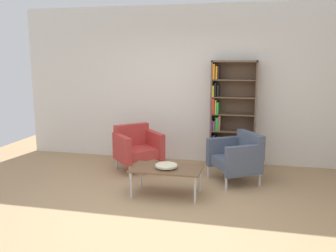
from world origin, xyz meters
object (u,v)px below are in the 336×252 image
at_px(armchair_spare_guest, 237,156).
at_px(decorative_bowl, 166,166).
at_px(coffee_table_low, 166,170).
at_px(armchair_near_window, 137,147).
at_px(bookshelf_tall, 229,115).

bearing_deg(armchair_spare_guest, decorative_bowl, -82.46).
xyz_separation_m(coffee_table_low, armchair_near_window, (-0.77, 1.06, 0.05)).
distance_m(armchair_near_window, armchair_spare_guest, 1.76).
height_order(coffee_table_low, decorative_bowl, decorative_bowl).
height_order(bookshelf_tall, armchair_near_window, bookshelf_tall).
distance_m(bookshelf_tall, armchair_spare_guest, 1.06).
xyz_separation_m(decorative_bowl, armchair_spare_guest, (0.97, 0.81, -0.02)).
xyz_separation_m(bookshelf_tall, armchair_near_window, (-1.54, -0.65, -0.52)).
bearing_deg(coffee_table_low, bookshelf_tall, 65.91).
distance_m(coffee_table_low, decorative_bowl, 0.07).
bearing_deg(armchair_spare_guest, bookshelf_tall, 160.35).
height_order(bookshelf_tall, armchair_spare_guest, bookshelf_tall).
bearing_deg(armchair_near_window, coffee_table_low, -96.40).
bearing_deg(bookshelf_tall, armchair_near_window, -156.96).
distance_m(coffee_table_low, armchair_near_window, 1.31).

